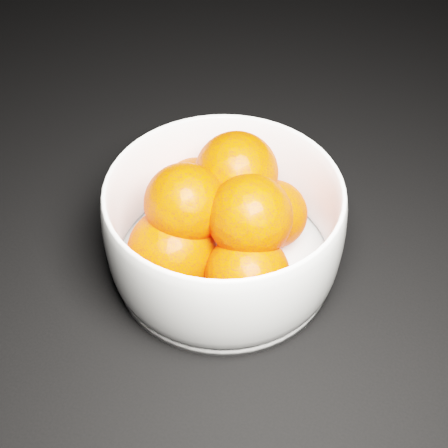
% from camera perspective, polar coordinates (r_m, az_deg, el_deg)
% --- Properties ---
extents(ground, '(3.00, 3.00, 0.00)m').
position_cam_1_polar(ground, '(0.74, -1.94, 10.42)').
color(ground, black).
rests_on(ground, ground).
extents(bowl, '(0.20, 0.20, 0.10)m').
position_cam_1_polar(bowl, '(0.53, 0.00, -0.37)').
color(bowl, white).
rests_on(bowl, ground).
extents(orange_pile, '(0.14, 0.14, 0.11)m').
position_cam_1_polar(orange_pile, '(0.52, -0.37, 0.45)').
color(orange_pile, '#FF3100').
rests_on(orange_pile, bowl).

